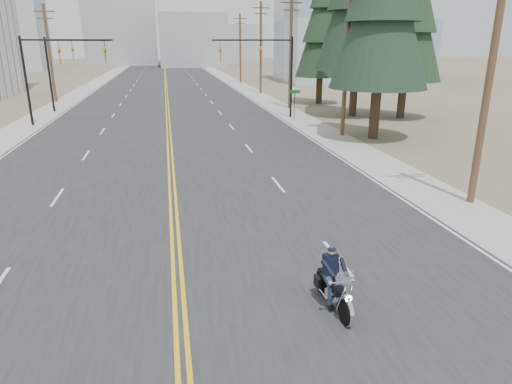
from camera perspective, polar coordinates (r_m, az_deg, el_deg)
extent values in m
plane|color=#776D56|center=(10.56, -9.12, -20.13)|extent=(400.00, 400.00, 0.00)
cube|color=#303033|center=(78.59, -11.21, 13.12)|extent=(20.00, 200.00, 0.01)
cube|color=#A5A5A0|center=(79.42, -19.72, 12.48)|extent=(3.00, 200.00, 0.01)
cube|color=#A5A5A0|center=(79.42, -2.66, 13.49)|extent=(3.00, 200.00, 0.01)
cylinder|color=black|center=(41.90, -26.79, 12.20)|extent=(0.20, 0.20, 7.00)
cylinder|color=black|center=(41.01, -22.54, 17.16)|extent=(7.00, 0.14, 0.14)
imported|color=#BF8C0C|center=(41.14, -23.42, 16.14)|extent=(0.21, 0.26, 1.30)
imported|color=#BF8C0C|center=(40.59, -18.40, 16.68)|extent=(0.21, 0.26, 1.30)
cylinder|color=black|center=(41.90, 4.43, 14.03)|extent=(0.20, 0.20, 7.00)
cylinder|color=black|center=(41.01, -0.43, 18.47)|extent=(7.00, 0.14, 0.14)
imported|color=#BF8C0C|center=(41.15, 0.58, 17.56)|extent=(0.21, 0.26, 1.30)
imported|color=#BF8C0C|center=(40.59, -4.51, 17.50)|extent=(0.21, 0.26, 1.30)
cylinder|color=black|center=(49.64, -24.41, 13.16)|extent=(0.20, 0.20, 7.00)
cylinder|color=black|center=(48.97, -21.36, 17.25)|extent=(6.00, 0.14, 0.14)
imported|color=#BF8C0C|center=(49.08, -21.98, 16.42)|extent=(0.21, 0.26, 1.30)
imported|color=#BF8C0C|center=(48.64, -18.37, 16.79)|extent=(0.21, 0.26, 1.30)
cylinder|color=black|center=(40.15, 4.84, 10.68)|extent=(0.06, 0.06, 2.60)
cube|color=#0C5926|center=(40.01, 4.88, 12.39)|extent=(0.90, 0.03, 0.25)
cylinder|color=brown|center=(20.58, 27.29, 13.44)|extent=(0.30, 0.30, 11.00)
cylinder|color=brown|center=(33.73, 11.29, 16.58)|extent=(0.30, 0.30, 11.50)
cylinder|color=brown|center=(47.99, 4.34, 16.95)|extent=(0.30, 0.30, 11.00)
cube|color=brown|center=(48.12, 4.48, 22.55)|extent=(2.20, 0.12, 0.12)
cube|color=brown|center=(48.07, 4.46, 21.72)|extent=(1.60, 0.12, 0.12)
cylinder|color=brown|center=(62.58, 0.60, 17.51)|extent=(0.30, 0.30, 11.50)
cube|color=brown|center=(62.72, 0.61, 22.03)|extent=(2.20, 0.12, 0.12)
cube|color=brown|center=(62.68, 0.61, 21.40)|extent=(1.60, 0.12, 0.12)
cylinder|color=brown|center=(79.32, -1.98, 17.47)|extent=(0.30, 0.30, 11.00)
cube|color=brown|center=(79.39, -2.02, 20.86)|extent=(2.20, 0.12, 0.12)
cube|color=brown|center=(79.37, -2.01, 20.35)|extent=(1.60, 0.12, 0.12)
cylinder|color=brown|center=(57.70, -24.39, 15.41)|extent=(0.30, 0.30, 10.50)
cube|color=brown|center=(57.77, -25.00, 19.79)|extent=(2.20, 0.12, 0.12)
cube|color=brown|center=(57.74, -24.90, 19.10)|extent=(1.60, 0.12, 0.12)
cube|color=#9EB5CC|center=(84.68, 12.01, 20.20)|extent=(24.00, 16.00, 20.00)
cube|color=#B7BCC6|center=(128.26, -28.31, 18.18)|extent=(14.00, 12.00, 22.00)
cube|color=#ADB2B7|center=(133.56, -7.92, 18.25)|extent=(18.00, 14.00, 14.00)
cube|color=#B7BCC6|center=(124.92, 8.18, 19.18)|extent=(16.00, 12.00, 18.00)
cube|color=#ADB2B7|center=(148.94, -16.59, 20.00)|extent=(20.00, 15.00, 26.00)
cube|color=#B7BCC6|center=(160.28, -2.09, 18.01)|extent=(14.00, 14.00, 12.00)
cylinder|color=#382619|center=(33.53, 14.62, 9.47)|extent=(0.68, 0.68, 3.51)
cone|color=black|center=(33.27, 15.64, 21.48)|extent=(6.63, 6.63, 10.53)
cylinder|color=#382619|center=(43.60, 17.76, 10.95)|extent=(0.72, 0.72, 3.28)
cone|color=black|center=(43.36, 18.63, 19.55)|extent=(6.15, 6.15, 9.84)
cylinder|color=#382619|center=(43.81, 12.11, 11.97)|extent=(0.72, 0.72, 4.11)
cylinder|color=#382619|center=(52.39, 7.90, 12.51)|extent=(0.68, 0.68, 2.92)
cone|color=black|center=(52.15, 8.19, 18.90)|extent=(5.45, 5.45, 8.77)
cone|color=black|center=(52.25, 8.32, 21.63)|extent=(4.09, 4.09, 6.57)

